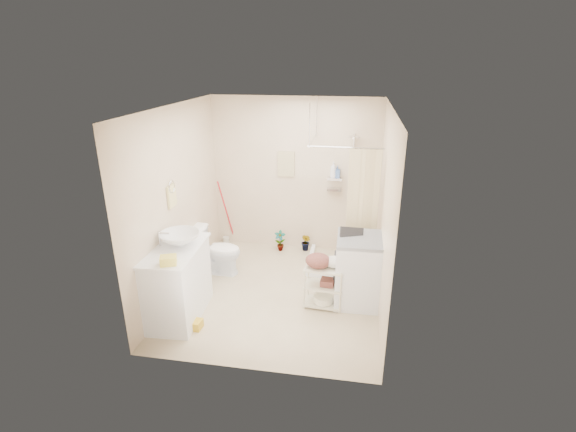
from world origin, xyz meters
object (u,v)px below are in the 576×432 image
vanity (177,283)px  laundry_rack (324,283)px  toilet (217,250)px  washing_machine (360,270)px

vanity → laundry_rack: vanity is taller
vanity → toilet: 1.21m
toilet → vanity: bearing=175.8°
washing_machine → laundry_rack: washing_machine is taller
washing_machine → laundry_rack: 0.53m
washing_machine → laundry_rack: bearing=-157.2°
toilet → washing_machine: 2.23m
washing_machine → vanity: bearing=-163.5°
vanity → toilet: (0.12, 1.20, -0.11)m
vanity → laundry_rack: 1.91m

